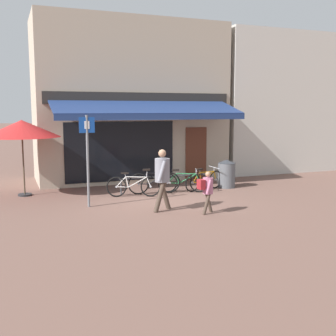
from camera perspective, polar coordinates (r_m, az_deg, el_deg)
ground_plane at (r=13.12m, az=-1.25°, el=-4.38°), size 160.00×160.00×0.00m
shop_front at (r=17.32m, az=-5.12°, el=8.94°), size 7.52×4.76×6.23m
neighbour_building at (r=20.94m, az=13.99°, el=8.48°), size 6.49×4.00×6.16m
bike_rack_rail at (r=14.28m, az=-0.08°, el=-1.44°), size 3.34×0.04×0.57m
bicycle_silver at (r=13.65m, az=-4.72°, el=-2.42°), size 1.71×0.69×0.81m
bicycle_black at (r=14.04m, az=-1.88°, el=-1.98°), size 1.78×0.52×0.87m
bicycle_green at (r=14.28m, az=2.11°, el=-1.91°), size 1.65×0.77×0.80m
bicycle_orange at (r=14.72m, az=4.95°, el=-1.65°), size 1.70×0.64×0.81m
pedestrian_adult at (r=11.60m, az=-0.78°, el=-0.80°), size 0.60×0.67×1.73m
pedestrian_child at (r=11.38m, az=5.29°, el=-2.67°), size 0.49×0.47×1.16m
litter_bin at (r=15.31m, az=7.93°, el=-0.74°), size 0.64×0.64×1.02m
parking_sign at (r=12.20m, az=-10.85°, el=2.19°), size 0.44×0.07×2.65m
cafe_parasol at (r=14.32m, az=-19.20°, el=5.03°), size 2.44×2.44×2.47m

